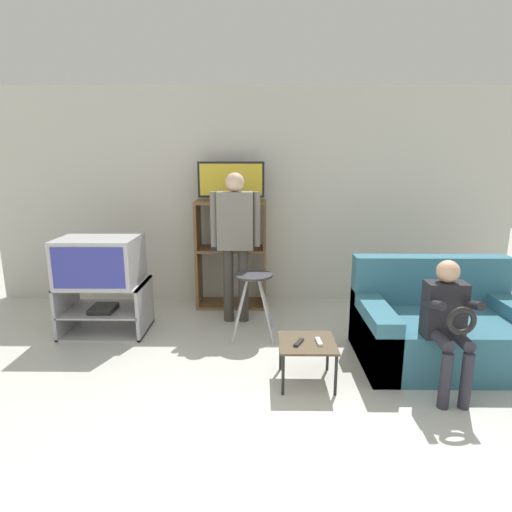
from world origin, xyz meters
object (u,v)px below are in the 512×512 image
(person_seated_child, at_px, (448,318))
(media_shelf, at_px, (231,253))
(remote_control_white, at_px, (319,342))
(couch, at_px, (441,329))
(tv_stand, at_px, (106,307))
(television_flat, at_px, (231,182))
(snack_table, at_px, (307,346))
(folding_stool, at_px, (253,285))
(person_standing_adult, at_px, (235,233))
(television_main, at_px, (100,260))
(remote_control_black, at_px, (299,342))

(person_seated_child, bearing_deg, media_shelf, 131.31)
(remote_control_white, bearing_deg, couch, 17.36)
(tv_stand, xyz_separation_m, television_flat, (1.27, 0.81, 1.24))
(media_shelf, distance_m, snack_table, 2.02)
(folding_stool, bearing_deg, couch, -17.06)
(media_shelf, height_order, television_flat, television_flat)
(remote_control_white, height_order, person_standing_adult, person_standing_adult)
(television_flat, xyz_separation_m, couch, (1.95, -1.43, -1.21))
(television_main, bearing_deg, person_standing_adult, 13.26)
(remote_control_black, bearing_deg, television_flat, 134.63)
(person_standing_adult, bearing_deg, media_shelf, 99.21)
(snack_table, xyz_separation_m, person_seated_child, (1.03, -0.14, 0.30))
(snack_table, xyz_separation_m, remote_control_black, (-0.07, -0.04, 0.05))
(television_main, relative_size, remote_control_black, 5.30)
(remote_control_black, bearing_deg, remote_control_white, 31.86)
(remote_control_black, bearing_deg, person_seated_child, 20.36)
(television_flat, xyz_separation_m, folding_stool, (0.27, -0.91, -0.96))
(television_main, distance_m, snack_table, 2.28)
(remote_control_white, height_order, couch, couch)
(television_main, relative_size, television_flat, 0.99)
(television_main, bearing_deg, media_shelf, 33.45)
(snack_table, relative_size, remote_control_black, 3.12)
(media_shelf, distance_m, person_standing_adult, 0.62)
(snack_table, bearing_deg, television_main, 152.95)
(media_shelf, bearing_deg, television_main, -146.55)
(tv_stand, bearing_deg, remote_control_white, -26.88)
(media_shelf, xyz_separation_m, snack_table, (0.73, -1.85, -0.35))
(tv_stand, height_order, remote_control_white, tv_stand)
(television_flat, bearing_deg, snack_table, -68.77)
(television_main, xyz_separation_m, snack_table, (1.99, -1.02, -0.46))
(remote_control_white, relative_size, person_standing_adult, 0.09)
(folding_stool, relative_size, remote_control_black, 4.54)
(television_main, bearing_deg, remote_control_white, -26.54)
(couch, xyz_separation_m, person_seated_child, (-0.20, -0.55, 0.32))
(media_shelf, xyz_separation_m, remote_control_white, (0.81, -1.87, -0.30))
(tv_stand, xyz_separation_m, couch, (3.21, -0.62, 0.03))
(television_main, height_order, media_shelf, media_shelf)
(television_main, relative_size, folding_stool, 1.17)
(folding_stool, height_order, remote_control_black, folding_stool)
(television_flat, height_order, person_standing_adult, television_flat)
(remote_control_white, relative_size, couch, 0.10)
(remote_control_black, relative_size, person_standing_adult, 0.09)
(television_flat, bearing_deg, folding_stool, -73.61)
(snack_table, bearing_deg, tv_stand, 152.59)
(snack_table, bearing_deg, television_flat, 111.23)
(media_shelf, bearing_deg, person_standing_adult, -80.79)
(folding_stool, xyz_separation_m, person_standing_adult, (-0.20, 0.41, 0.45))
(person_seated_child, bearing_deg, television_flat, 131.34)
(folding_stool, bearing_deg, person_standing_adult, 115.55)
(folding_stool, relative_size, snack_table, 1.46)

